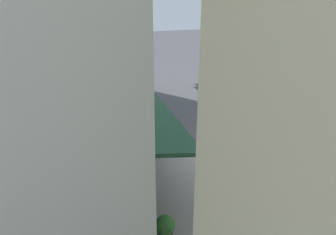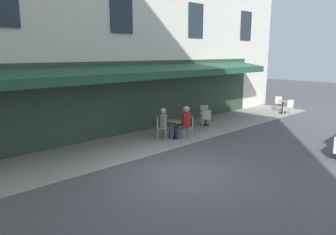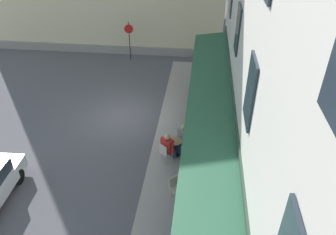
{
  "view_description": "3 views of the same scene",
  "coord_description": "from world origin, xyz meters",
  "px_view_note": "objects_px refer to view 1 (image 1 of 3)",
  "views": [
    {
      "loc": [
        11.33,
        -6.36,
        6.87
      ],
      "look_at": [
        -1.88,
        -2.36,
        1.09
      ],
      "focal_mm": 35.56,
      "sensor_mm": 36.0,
      "label": 1
    },
    {
      "loc": [
        6.44,
        6.31,
        3.52
      ],
      "look_at": [
        -2.42,
        -2.95,
        0.92
      ],
      "focal_mm": 33.81,
      "sensor_mm": 36.0,
      "label": 2
    },
    {
      "loc": [
        -13.4,
        -3.76,
        9.02
      ],
      "look_at": [
        -1.9,
        -2.45,
        1.34
      ],
      "focal_mm": 34.73,
      "sensor_mm": 36.0,
      "label": 3
    }
  ],
  "objects_px": {
    "cafe_table_near_entrance": "(128,105)",
    "cafe_chair_cream_kerbside": "(138,106)",
    "cafe_chair_cream_under_awning": "(136,75)",
    "seated_patron_in_grey": "(149,123)",
    "cafe_table_streetside": "(153,124)",
    "cafe_chair_cream_back_row": "(120,74)",
    "potted_plant_under_sign": "(165,229)",
    "seated_companion_in_red": "(156,116)",
    "cafe_chair_cream_by_window": "(119,102)",
    "parked_car_white": "(239,85)",
    "cafe_table_mid_terrace": "(128,76)",
    "cafe_chair_cream_corner_left": "(158,118)",
    "cafe_chair_cream_facing_street": "(147,128)"
  },
  "relations": [
    {
      "from": "cafe_table_near_entrance",
      "to": "cafe_chair_cream_kerbside",
      "type": "xyz_separation_m",
      "value": [
        0.46,
        0.43,
        0.06
      ]
    },
    {
      "from": "cafe_chair_cream_under_awning",
      "to": "seated_patron_in_grey",
      "type": "height_order",
      "value": "seated_patron_in_grey"
    },
    {
      "from": "cafe_table_near_entrance",
      "to": "cafe_table_streetside",
      "type": "bearing_deg",
      "value": 13.09
    },
    {
      "from": "cafe_chair_cream_back_row",
      "to": "potted_plant_under_sign",
      "type": "xyz_separation_m",
      "value": [
        16.25,
        -1.44,
        -0.03
      ]
    },
    {
      "from": "cafe_chair_cream_kerbside",
      "to": "seated_companion_in_red",
      "type": "bearing_deg",
      "value": 13.1
    },
    {
      "from": "cafe_chair_cream_by_window",
      "to": "cafe_chair_cream_back_row",
      "type": "height_order",
      "value": "same"
    },
    {
      "from": "parked_car_white",
      "to": "cafe_chair_cream_under_awning",
      "type": "bearing_deg",
      "value": -129.78
    },
    {
      "from": "cafe_table_mid_terrace",
      "to": "cafe_chair_cream_under_awning",
      "type": "height_order",
      "value": "cafe_chair_cream_under_awning"
    },
    {
      "from": "cafe_table_near_entrance",
      "to": "cafe_chair_cream_corner_left",
      "type": "bearing_deg",
      "value": 24.09
    },
    {
      "from": "cafe_table_streetside",
      "to": "parked_car_white",
      "type": "xyz_separation_m",
      "value": [
        -3.76,
        6.54,
        0.22
      ]
    },
    {
      "from": "cafe_chair_cream_facing_street",
      "to": "parked_car_white",
      "type": "xyz_separation_m",
      "value": [
        -4.26,
        6.93,
        0.16
      ]
    },
    {
      "from": "cafe_chair_cream_back_row",
      "to": "cafe_table_streetside",
      "type": "xyz_separation_m",
      "value": [
        9.15,
        0.06,
        -0.06
      ]
    },
    {
      "from": "cafe_chair_cream_by_window",
      "to": "cafe_chair_cream_facing_street",
      "type": "xyz_separation_m",
      "value": [
        3.76,
        0.72,
        0.0
      ]
    },
    {
      "from": "cafe_chair_cream_corner_left",
      "to": "cafe_chair_cream_facing_street",
      "type": "bearing_deg",
      "value": -37.78
    },
    {
      "from": "cafe_chair_cream_kerbside",
      "to": "seated_patron_in_grey",
      "type": "xyz_separation_m",
      "value": [
        2.69,
        -0.04,
        0.15
      ]
    },
    {
      "from": "seated_patron_in_grey",
      "to": "potted_plant_under_sign",
      "type": "xyz_separation_m",
      "value": [
        6.78,
        -1.23,
        -0.19
      ]
    },
    {
      "from": "cafe_chair_cream_by_window",
      "to": "potted_plant_under_sign",
      "type": "relative_size",
      "value": 0.97
    },
    {
      "from": "cafe_table_near_entrance",
      "to": "cafe_chair_cream_kerbside",
      "type": "distance_m",
      "value": 0.63
    },
    {
      "from": "cafe_table_near_entrance",
      "to": "cafe_chair_cream_back_row",
      "type": "height_order",
      "value": "cafe_chair_cream_back_row"
    },
    {
      "from": "cafe_chair_cream_corner_left",
      "to": "cafe_table_mid_terrace",
      "type": "bearing_deg",
      "value": 179.84
    },
    {
      "from": "cafe_table_mid_terrace",
      "to": "cafe_chair_cream_corner_left",
      "type": "distance_m",
      "value": 8.21
    },
    {
      "from": "cafe_table_mid_terrace",
      "to": "cafe_chair_cream_corner_left",
      "type": "bearing_deg",
      "value": -0.16
    },
    {
      "from": "cafe_table_near_entrance",
      "to": "cafe_table_mid_terrace",
      "type": "xyz_separation_m",
      "value": [
        -5.89,
        1.06,
        0.0
      ]
    },
    {
      "from": "potted_plant_under_sign",
      "to": "seated_companion_in_red",
      "type": "bearing_deg",
      "value": 166.82
    },
    {
      "from": "parked_car_white",
      "to": "potted_plant_under_sign",
      "type": "bearing_deg",
      "value": -36.44
    },
    {
      "from": "cafe_table_near_entrance",
      "to": "seated_companion_in_red",
      "type": "height_order",
      "value": "seated_companion_in_red"
    },
    {
      "from": "cafe_chair_cream_back_row",
      "to": "cafe_chair_cream_corner_left",
      "type": "height_order",
      "value": "same"
    },
    {
      "from": "seated_companion_in_red",
      "to": "cafe_chair_cream_facing_street",
      "type": "bearing_deg",
      "value": -37.93
    },
    {
      "from": "cafe_table_near_entrance",
      "to": "parked_car_white",
      "type": "distance_m",
      "value": 7.26
    },
    {
      "from": "cafe_chair_cream_corner_left",
      "to": "potted_plant_under_sign",
      "type": "distance_m",
      "value": 7.84
    },
    {
      "from": "cafe_table_mid_terrace",
      "to": "cafe_chair_cream_facing_street",
      "type": "bearing_deg",
      "value": -4.95
    },
    {
      "from": "cafe_chair_cream_back_row",
      "to": "parked_car_white",
      "type": "bearing_deg",
      "value": 50.76
    },
    {
      "from": "seated_patron_in_grey",
      "to": "potted_plant_under_sign",
      "type": "distance_m",
      "value": 6.9
    },
    {
      "from": "cafe_chair_cream_by_window",
      "to": "cafe_table_streetside",
      "type": "distance_m",
      "value": 3.45
    },
    {
      "from": "cafe_chair_cream_by_window",
      "to": "cafe_table_mid_terrace",
      "type": "height_order",
      "value": "cafe_chair_cream_by_window"
    },
    {
      "from": "cafe_chair_cream_under_awning",
      "to": "cafe_chair_cream_corner_left",
      "type": "height_order",
      "value": "same"
    },
    {
      "from": "cafe_table_near_entrance",
      "to": "cafe_chair_cream_facing_street",
      "type": "distance_m",
      "value": 3.33
    },
    {
      "from": "cafe_chair_cream_kerbside",
      "to": "parked_car_white",
      "type": "xyz_separation_m",
      "value": [
        -1.4,
        6.76,
        0.16
      ]
    },
    {
      "from": "cafe_table_near_entrance",
      "to": "seated_patron_in_grey",
      "type": "height_order",
      "value": "seated_patron_in_grey"
    },
    {
      "from": "cafe_table_mid_terrace",
      "to": "cafe_chair_cream_facing_street",
      "type": "height_order",
      "value": "cafe_chair_cream_facing_street"
    },
    {
      "from": "cafe_chair_cream_back_row",
      "to": "seated_patron_in_grey",
      "type": "bearing_deg",
      "value": -1.23
    },
    {
      "from": "cafe_chair_cream_facing_street",
      "to": "seated_companion_in_red",
      "type": "relative_size",
      "value": 0.67
    },
    {
      "from": "seated_patron_in_grey",
      "to": "seated_companion_in_red",
      "type": "relative_size",
      "value": 0.96
    },
    {
      "from": "cafe_table_streetside",
      "to": "cafe_chair_cream_corner_left",
      "type": "height_order",
      "value": "cafe_chair_cream_corner_left"
    },
    {
      "from": "cafe_table_near_entrance",
      "to": "cafe_table_mid_terrace",
      "type": "distance_m",
      "value": 5.98
    },
    {
      "from": "seated_patron_in_grey",
      "to": "seated_companion_in_red",
      "type": "distance_m",
      "value": 0.83
    },
    {
      "from": "parked_car_white",
      "to": "seated_companion_in_red",
      "type": "bearing_deg",
      "value": -61.36
    },
    {
      "from": "cafe_chair_cream_facing_street",
      "to": "potted_plant_under_sign",
      "type": "distance_m",
      "value": 6.7
    },
    {
      "from": "cafe_chair_cream_by_window",
      "to": "cafe_chair_cream_under_awning",
      "type": "distance_m",
      "value": 5.55
    },
    {
      "from": "cafe_chair_cream_corner_left",
      "to": "seated_companion_in_red",
      "type": "distance_m",
      "value": 0.28
    }
  ]
}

